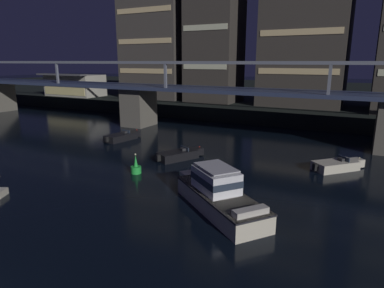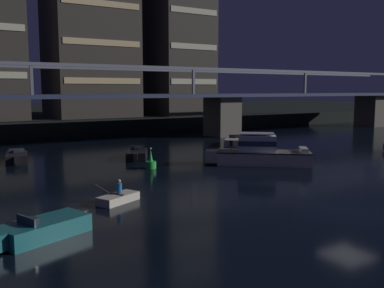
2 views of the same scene
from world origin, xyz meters
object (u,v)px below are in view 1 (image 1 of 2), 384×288
tower_central (308,15)px  waterfront_pavilion (75,85)px  tower_west_low (162,28)px  river_bridge (245,102)px  cabin_cruiser_near_left (218,193)px  speedboat_near_right (179,155)px  channel_buoy (136,168)px  speedboat_mid_right (122,137)px  tower_west_tall (215,9)px  speedboat_far_left (337,165)px

tower_central → waterfront_pavilion: tower_central is taller
tower_west_low → tower_central: bearing=0.7°
river_bridge → cabin_cruiser_near_left: (5.45, -21.34, -3.32)m
cabin_cruiser_near_left → tower_west_low: bearing=126.2°
cabin_cruiser_near_left → speedboat_near_right: 11.75m
speedboat_near_right → channel_buoy: bearing=-102.3°
river_bridge → tower_central: tower_central is taller
river_bridge → speedboat_mid_right: 15.79m
river_bridge → speedboat_mid_right: bearing=-145.2°
tower_west_low → waterfront_pavilion: tower_west_low is taller
tower_west_tall → tower_west_low: bearing=168.6°
waterfront_pavilion → channel_buoy: 48.58m
tower_west_low → tower_west_tall: bearing=-11.4°
cabin_cruiser_near_left → speedboat_near_right: cabin_cruiser_near_left is taller
tower_west_low → speedboat_mid_right: bearing=-67.4°
speedboat_mid_right → tower_central: bearing=59.9°
tower_west_tall → waterfront_pavilion: size_ratio=2.58×
tower_west_low → channel_buoy: 45.00m
cabin_cruiser_near_left → speedboat_mid_right: bearing=145.0°
speedboat_mid_right → channel_buoy: bearing=-46.0°
tower_west_low → waterfront_pavilion: bearing=-158.1°
tower_west_low → tower_west_tall: tower_west_tall is taller
tower_west_tall → cabin_cruiser_near_left: 44.71m
speedboat_far_left → tower_west_tall: bearing=132.3°
tower_west_tall → speedboat_near_right: 35.12m
channel_buoy → waterfront_pavilion: bearing=141.8°
river_bridge → tower_west_tall: bearing=125.0°
speedboat_far_left → channel_buoy: bearing=-149.6°
tower_west_tall → cabin_cruiser_near_left: bearing=-65.9°
river_bridge → channel_buoy: 18.81m
tower_central → waterfront_pavilion: 47.43m
river_bridge → speedboat_far_left: bearing=-37.8°
river_bridge → cabin_cruiser_near_left: 22.27m
speedboat_near_right → speedboat_far_left: same height
tower_west_low → river_bridge: bearing=-38.2°
speedboat_mid_right → speedboat_far_left: same height
tower_west_tall → waterfront_pavilion: bearing=-171.5°
river_bridge → waterfront_pavilion: bearing=164.0°
speedboat_mid_right → channel_buoy: 12.96m
river_bridge → tower_central: size_ratio=3.60×
waterfront_pavilion → channel_buoy: bearing=-38.2°
speedboat_mid_right → speedboat_far_left: size_ratio=1.18×
waterfront_pavilion → cabin_cruiser_near_left: 57.70m
waterfront_pavilion → speedboat_mid_right: (29.03, -20.64, -4.02)m
river_bridge → waterfront_pavilion: river_bridge is taller
speedboat_far_left → channel_buoy: channel_buoy is taller
speedboat_near_right → speedboat_mid_right: (-10.19, 3.86, 0.00)m
speedboat_near_right → speedboat_far_left: size_ratio=1.10×
waterfront_pavilion → tower_west_tall: bearing=8.5°
cabin_cruiser_near_left → channel_buoy: 9.60m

